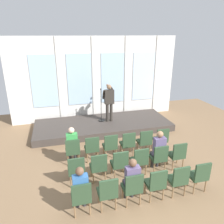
# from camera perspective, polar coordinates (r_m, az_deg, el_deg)

# --- Properties ---
(ground_plane) EXTENTS (14.56, 14.56, 0.00)m
(ground_plane) POSITION_cam_1_polar(r_m,az_deg,el_deg) (6.65, 5.92, -18.59)
(ground_plane) COLOR #846647
(rear_partition) EXTENTS (8.29, 0.14, 4.06)m
(rear_partition) POSITION_cam_1_polar(r_m,az_deg,el_deg) (10.82, -3.96, 8.70)
(rear_partition) COLOR silver
(rear_partition) RESTS_ON ground
(stage_platform) EXTENTS (6.13, 2.31, 0.30)m
(stage_platform) POSITION_cam_1_polar(r_m,az_deg,el_deg) (10.02, -2.37, -3.50)
(stage_platform) COLOR #3F3833
(stage_platform) RESTS_ON ground
(speaker) EXTENTS (0.52, 0.69, 1.73)m
(speaker) POSITION_cam_1_polar(r_m,az_deg,el_deg) (9.77, -0.78, 3.14)
(speaker) COLOR #332D28
(speaker) RESTS_ON stage_platform
(mic_stand) EXTENTS (0.28, 0.28, 1.55)m
(mic_stand) POSITION_cam_1_polar(r_m,az_deg,el_deg) (9.99, -2.87, -0.55)
(mic_stand) COLOR black
(mic_stand) RESTS_ON stage_platform
(chair_r0_c0) EXTENTS (0.46, 0.44, 0.94)m
(chair_r0_c0) POSITION_cam_1_polar(r_m,az_deg,el_deg) (7.34, -10.36, -9.76)
(chair_r0_c0) COLOR olive
(chair_r0_c0) RESTS_ON ground
(audience_r0_c0) EXTENTS (0.36, 0.39, 1.32)m
(audience_r0_c0) POSITION_cam_1_polar(r_m,az_deg,el_deg) (7.32, -10.51, -8.12)
(audience_r0_c0) COLOR #2D2D33
(audience_r0_c0) RESTS_ON ground
(chair_r0_c1) EXTENTS (0.46, 0.44, 0.94)m
(chair_r0_c1) POSITION_cam_1_polar(r_m,az_deg,el_deg) (7.40, -5.35, -9.24)
(chair_r0_c1) COLOR olive
(chair_r0_c1) RESTS_ON ground
(chair_r0_c2) EXTENTS (0.46, 0.44, 0.94)m
(chair_r0_c2) POSITION_cam_1_polar(r_m,az_deg,el_deg) (7.52, -0.46, -8.67)
(chair_r0_c2) COLOR olive
(chair_r0_c2) RESTS_ON ground
(chair_r0_c3) EXTENTS (0.46, 0.44, 0.94)m
(chair_r0_c3) POSITION_cam_1_polar(r_m,az_deg,el_deg) (7.68, 4.23, -8.06)
(chair_r0_c3) COLOR olive
(chair_r0_c3) RESTS_ON ground
(chair_r0_c4) EXTENTS (0.46, 0.44, 0.94)m
(chair_r0_c4) POSITION_cam_1_polar(r_m,az_deg,el_deg) (7.89, 8.68, -7.42)
(chair_r0_c4) COLOR olive
(chair_r0_c4) RESTS_ON ground
(chair_r0_c5) EXTENTS (0.46, 0.44, 0.94)m
(chair_r0_c5) POSITION_cam_1_polar(r_m,az_deg,el_deg) (8.15, 12.86, -6.79)
(chair_r0_c5) COLOR olive
(chair_r0_c5) RESTS_ON ground
(chair_r1_c0) EXTENTS (0.46, 0.44, 0.94)m
(chair_r1_c0) POSITION_cam_1_polar(r_m,az_deg,el_deg) (6.39, -9.43, -14.64)
(chair_r1_c0) COLOR olive
(chair_r1_c0) RESTS_ON ground
(chair_r1_c1) EXTENTS (0.46, 0.44, 0.94)m
(chair_r1_c1) POSITION_cam_1_polar(r_m,az_deg,el_deg) (6.46, -3.59, -13.97)
(chair_r1_c1) COLOR olive
(chair_r1_c1) RESTS_ON ground
(chair_r1_c2) EXTENTS (0.46, 0.44, 0.94)m
(chair_r1_c2) POSITION_cam_1_polar(r_m,az_deg,el_deg) (6.59, 2.04, -13.18)
(chair_r1_c2) COLOR olive
(chair_r1_c2) RESTS_ON ground
(chair_r1_c3) EXTENTS (0.46, 0.44, 0.94)m
(chair_r1_c3) POSITION_cam_1_polar(r_m,az_deg,el_deg) (6.78, 7.37, -12.33)
(chair_r1_c3) COLOR olive
(chair_r1_c3) RESTS_ON ground
(chair_r1_c4) EXTENTS (0.46, 0.44, 0.94)m
(chair_r1_c4) POSITION_cam_1_polar(r_m,az_deg,el_deg) (7.02, 12.34, -11.43)
(chair_r1_c4) COLOR olive
(chair_r1_c4) RESTS_ON ground
(audience_r1_c4) EXTENTS (0.36, 0.39, 1.38)m
(audience_r1_c4) POSITION_cam_1_polar(r_m,az_deg,el_deg) (6.96, 12.18, -9.51)
(audience_r1_c4) COLOR #2D2D33
(audience_r1_c4) RESTS_ON ground
(chair_r1_c5) EXTENTS (0.46, 0.44, 0.94)m
(chair_r1_c5) POSITION_cam_1_polar(r_m,az_deg,el_deg) (7.31, 16.91, -10.52)
(chair_r1_c5) COLOR olive
(chair_r1_c5) RESTS_ON ground
(chair_r2_c0) EXTENTS (0.46, 0.44, 0.94)m
(chair_r2_c0) POSITION_cam_1_polar(r_m,az_deg,el_deg) (5.50, -8.13, -21.15)
(chair_r2_c0) COLOR olive
(chair_r2_c0) RESTS_ON ground
(audience_r2_c0) EXTENTS (0.36, 0.39, 1.29)m
(audience_r2_c0) POSITION_cam_1_polar(r_m,az_deg,el_deg) (5.45, -8.34, -19.11)
(audience_r2_c0) COLOR #2D2D33
(audience_r2_c0) RESTS_ON ground
(chair_r2_c1) EXTENTS (0.46, 0.44, 0.94)m
(chair_r2_c1) POSITION_cam_1_polar(r_m,az_deg,el_deg) (5.58, -1.15, -20.22)
(chair_r2_c1) COLOR olive
(chair_r2_c1) RESTS_ON ground
(chair_r2_c2) EXTENTS (0.46, 0.44, 0.94)m
(chair_r2_c2) POSITION_cam_1_polar(r_m,az_deg,el_deg) (5.73, 5.47, -19.08)
(chair_r2_c2) COLOR olive
(chair_r2_c2) RESTS_ON ground
(audience_r2_c2) EXTENTS (0.36, 0.39, 1.30)m
(audience_r2_c2) POSITION_cam_1_polar(r_m,az_deg,el_deg) (5.67, 5.23, -17.09)
(audience_r2_c2) COLOR #2D2D33
(audience_r2_c2) RESTS_ON ground
(chair_r2_c3) EXTENTS (0.46, 0.44, 0.94)m
(chair_r2_c3) POSITION_cam_1_polar(r_m,az_deg,el_deg) (5.94, 11.58, -17.79)
(chair_r2_c3) COLOR olive
(chair_r2_c3) RESTS_ON ground
(chair_r2_c4) EXTENTS (0.46, 0.44, 0.94)m
(chair_r2_c4) POSITION_cam_1_polar(r_m,az_deg,el_deg) (6.22, 17.14, -16.44)
(chair_r2_c4) COLOR olive
(chair_r2_c4) RESTS_ON ground
(chair_r2_c5) EXTENTS (0.46, 0.44, 0.94)m
(chair_r2_c5) POSITION_cam_1_polar(r_m,az_deg,el_deg) (6.54, 22.11, -15.09)
(chair_r2_c5) COLOR olive
(chair_r2_c5) RESTS_ON ground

